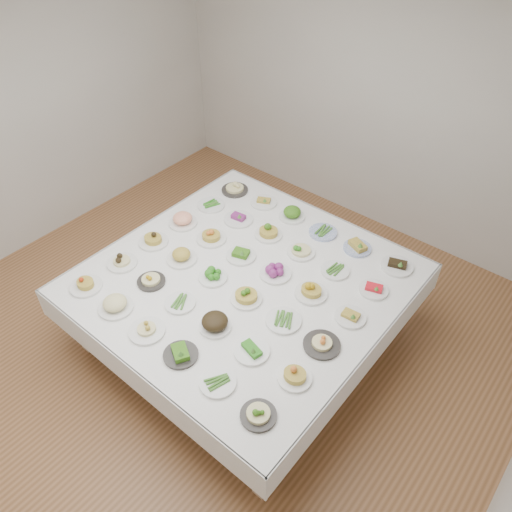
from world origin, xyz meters
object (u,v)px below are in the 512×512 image
Objects in this scene: dish_0 at (85,282)px; dish_35 at (398,263)px; display_table at (244,283)px; dish_18 at (182,218)px.

dish_0 is 2.55m from dish_35.
dish_0 reaches higher than dish_35.
dish_0 is at bearing -134.99° from dish_35.
display_table is at bearing 45.01° from dish_0.
dish_18 reaches higher than dish_0.
dish_18 is at bearing 90.11° from dish_0.
dish_18 is 0.97× the size of dish_35.
dish_35 is at bearing 21.97° from dish_18.
dish_18 is (-0.00, 1.08, 0.01)m from dish_0.
dish_0 is at bearing -89.89° from dish_18.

